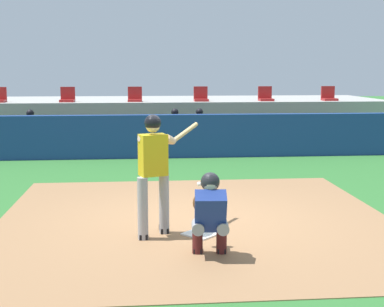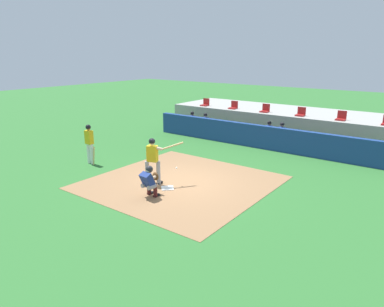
{
  "view_description": "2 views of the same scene",
  "coord_description": "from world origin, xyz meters",
  "px_view_note": "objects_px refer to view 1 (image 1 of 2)",
  "views": [
    {
      "loc": [
        -0.84,
        -8.6,
        2.44
      ],
      "look_at": [
        0.0,
        0.7,
        1.0
      ],
      "focal_mm": 51.16,
      "sensor_mm": 36.0,
      "label": 1
    },
    {
      "loc": [
        8.0,
        -9.95,
        4.8
      ],
      "look_at": [
        0.0,
        0.7,
        1.0
      ],
      "focal_mm": 33.11,
      "sensor_mm": 36.0,
      "label": 2
    }
  ],
  "objects_px": {
    "stadium_seat_1": "(67,98)",
    "stadium_seat_2": "(135,97)",
    "catcher_crouched": "(209,211)",
    "stadium_seat_4": "(266,97)",
    "dugout_player_3": "(200,130)",
    "stadium_seat_5": "(329,96)",
    "dugout_player_2": "(175,130)",
    "dugout_player_1": "(30,132)",
    "stadium_seat_3": "(201,97)",
    "home_plate": "(201,234)",
    "batter_at_plate": "(155,167)"
  },
  "relations": [
    {
      "from": "dugout_player_3",
      "to": "stadium_seat_5",
      "type": "xyz_separation_m",
      "value": [
        4.58,
        2.03,
        0.86
      ]
    },
    {
      "from": "home_plate",
      "to": "batter_at_plate",
      "type": "xyz_separation_m",
      "value": [
        -0.68,
        0.01,
        1.01
      ]
    },
    {
      "from": "batter_at_plate",
      "to": "dugout_player_2",
      "type": "xyz_separation_m",
      "value": [
        0.79,
        8.13,
        -0.36
      ]
    },
    {
      "from": "catcher_crouched",
      "to": "dugout_player_1",
      "type": "distance_m",
      "value": 9.94
    },
    {
      "from": "batter_at_plate",
      "to": "stadium_seat_1",
      "type": "relative_size",
      "value": 3.76
    },
    {
      "from": "dugout_player_1",
      "to": "stadium_seat_1",
      "type": "bearing_deg",
      "value": 68.06
    },
    {
      "from": "stadium_seat_3",
      "to": "dugout_player_2",
      "type": "bearing_deg",
      "value": -115.64
    },
    {
      "from": "stadium_seat_3",
      "to": "dugout_player_3",
      "type": "bearing_deg",
      "value": -96.98
    },
    {
      "from": "dugout_player_3",
      "to": "stadium_seat_4",
      "type": "bearing_deg",
      "value": 40.11
    },
    {
      "from": "dugout_player_2",
      "to": "stadium_seat_4",
      "type": "relative_size",
      "value": 2.71
    },
    {
      "from": "dugout_player_3",
      "to": "stadium_seat_2",
      "type": "bearing_deg",
      "value": 133.3
    },
    {
      "from": "home_plate",
      "to": "stadium_seat_1",
      "type": "distance_m",
      "value": 10.79
    },
    {
      "from": "catcher_crouched",
      "to": "stadium_seat_4",
      "type": "distance_m",
      "value": 11.6
    },
    {
      "from": "dugout_player_1",
      "to": "stadium_seat_4",
      "type": "distance_m",
      "value": 7.65
    },
    {
      "from": "stadium_seat_1",
      "to": "stadium_seat_5",
      "type": "xyz_separation_m",
      "value": [
        8.67,
        0.0,
        0.0
      ]
    },
    {
      "from": "catcher_crouched",
      "to": "stadium_seat_2",
      "type": "distance_m",
      "value": 11.19
    },
    {
      "from": "dugout_player_1",
      "to": "stadium_seat_3",
      "type": "distance_m",
      "value": 5.61
    },
    {
      "from": "home_plate",
      "to": "stadium_seat_3",
      "type": "relative_size",
      "value": 0.92
    },
    {
      "from": "catcher_crouched",
      "to": "dugout_player_2",
      "type": "xyz_separation_m",
      "value": [
        0.1,
        9.07,
        0.07
      ]
    },
    {
      "from": "stadium_seat_1",
      "to": "stadium_seat_4",
      "type": "relative_size",
      "value": 1.0
    },
    {
      "from": "catcher_crouched",
      "to": "stadium_seat_5",
      "type": "distance_m",
      "value": 12.38
    },
    {
      "from": "dugout_player_1",
      "to": "stadium_seat_1",
      "type": "height_order",
      "value": "stadium_seat_1"
    },
    {
      "from": "dugout_player_1",
      "to": "stadium_seat_1",
      "type": "distance_m",
      "value": 2.36
    },
    {
      "from": "stadium_seat_2",
      "to": "stadium_seat_4",
      "type": "distance_m",
      "value": 4.33
    },
    {
      "from": "dugout_player_3",
      "to": "stadium_seat_5",
      "type": "bearing_deg",
      "value": 23.94
    },
    {
      "from": "stadium_seat_4",
      "to": "stadium_seat_5",
      "type": "xyz_separation_m",
      "value": [
        2.17,
        0.0,
        0.0
      ]
    },
    {
      "from": "stadium_seat_2",
      "to": "stadium_seat_4",
      "type": "xyz_separation_m",
      "value": [
        4.33,
        0.0,
        0.0
      ]
    },
    {
      "from": "dugout_player_1",
      "to": "dugout_player_2",
      "type": "distance_m",
      "value": 4.18
    },
    {
      "from": "stadium_seat_5",
      "to": "home_plate",
      "type": "bearing_deg",
      "value": -118.02
    },
    {
      "from": "batter_at_plate",
      "to": "stadium_seat_4",
      "type": "xyz_separation_m",
      "value": [
        3.93,
        10.16,
        0.5
      ]
    },
    {
      "from": "batter_at_plate",
      "to": "dugout_player_3",
      "type": "height_order",
      "value": "batter_at_plate"
    },
    {
      "from": "catcher_crouched",
      "to": "dugout_player_2",
      "type": "height_order",
      "value": "dugout_player_2"
    },
    {
      "from": "dugout_player_3",
      "to": "stadium_seat_3",
      "type": "bearing_deg",
      "value": 83.02
    },
    {
      "from": "home_plate",
      "to": "stadium_seat_1",
      "type": "height_order",
      "value": "stadium_seat_1"
    },
    {
      "from": "batter_at_plate",
      "to": "stadium_seat_1",
      "type": "xyz_separation_m",
      "value": [
        -2.57,
        10.16,
        0.5
      ]
    },
    {
      "from": "catcher_crouched",
      "to": "dugout_player_3",
      "type": "bearing_deg",
      "value": 84.8
    },
    {
      "from": "catcher_crouched",
      "to": "dugout_player_2",
      "type": "distance_m",
      "value": 9.07
    },
    {
      "from": "home_plate",
      "to": "stadium_seat_5",
      "type": "distance_m",
      "value": 11.63
    },
    {
      "from": "stadium_seat_5",
      "to": "stadium_seat_2",
      "type": "bearing_deg",
      "value": 180.0
    },
    {
      "from": "home_plate",
      "to": "batter_at_plate",
      "type": "distance_m",
      "value": 1.22
    },
    {
      "from": "home_plate",
      "to": "stadium_seat_2",
      "type": "relative_size",
      "value": 0.92
    },
    {
      "from": "stadium_seat_1",
      "to": "stadium_seat_5",
      "type": "relative_size",
      "value": 1.0
    },
    {
      "from": "stadium_seat_1",
      "to": "stadium_seat_5",
      "type": "height_order",
      "value": "same"
    },
    {
      "from": "dugout_player_2",
      "to": "dugout_player_3",
      "type": "distance_m",
      "value": 0.73
    },
    {
      "from": "catcher_crouched",
      "to": "stadium_seat_4",
      "type": "height_order",
      "value": "stadium_seat_4"
    },
    {
      "from": "batter_at_plate",
      "to": "dugout_player_1",
      "type": "height_order",
      "value": "batter_at_plate"
    },
    {
      "from": "stadium_seat_1",
      "to": "stadium_seat_2",
      "type": "distance_m",
      "value": 2.17
    },
    {
      "from": "catcher_crouched",
      "to": "batter_at_plate",
      "type": "bearing_deg",
      "value": 126.28
    },
    {
      "from": "dugout_player_1",
      "to": "dugout_player_3",
      "type": "xyz_separation_m",
      "value": [
        4.9,
        0.0,
        0.0
      ]
    },
    {
      "from": "dugout_player_2",
      "to": "stadium_seat_5",
      "type": "xyz_separation_m",
      "value": [
        5.31,
        2.03,
        0.86
      ]
    }
  ]
}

